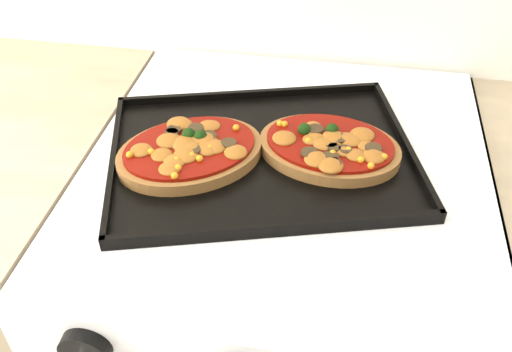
% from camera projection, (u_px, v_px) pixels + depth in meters
% --- Properties ---
extents(stove, '(0.60, 0.60, 0.91)m').
position_uv_depth(stove, '(280.00, 334.00, 1.14)').
color(stove, white).
rests_on(stove, floor).
extents(knob_left, '(0.06, 0.02, 0.06)m').
position_uv_depth(knob_left, '(85.00, 350.00, 0.66)').
color(knob_left, black).
rests_on(knob_left, control_panel).
extents(baking_tray, '(0.51, 0.43, 0.02)m').
position_uv_depth(baking_tray, '(262.00, 153.00, 0.83)').
color(baking_tray, black).
rests_on(baking_tray, stove).
extents(pizza_left, '(0.26, 0.25, 0.03)m').
position_uv_depth(pizza_left, '(190.00, 150.00, 0.82)').
color(pizza_left, olive).
rests_on(pizza_left, baking_tray).
extents(pizza_right, '(0.22, 0.17, 0.03)m').
position_uv_depth(pizza_right, '(330.00, 145.00, 0.83)').
color(pizza_right, olive).
rests_on(pizza_right, baking_tray).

